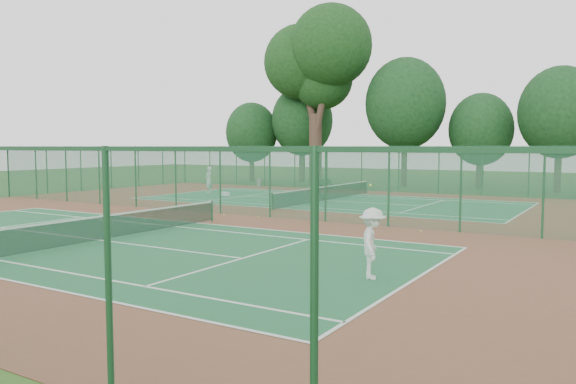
% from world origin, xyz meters
% --- Properties ---
extents(ground, '(120.00, 120.00, 0.00)m').
position_xyz_m(ground, '(0.00, 0.00, 0.00)').
color(ground, '#284B17').
rests_on(ground, ground).
extents(red_pad, '(40.00, 36.00, 0.01)m').
position_xyz_m(red_pad, '(0.00, 0.00, 0.01)').
color(red_pad, brown).
rests_on(red_pad, ground).
extents(court_near, '(23.77, 10.97, 0.01)m').
position_xyz_m(court_near, '(0.00, -9.00, 0.01)').
color(court_near, '#1B5831').
rests_on(court_near, red_pad).
extents(court_far, '(23.77, 10.97, 0.01)m').
position_xyz_m(court_far, '(0.00, 9.00, 0.01)').
color(court_far, '#20673E').
rests_on(court_far, red_pad).
extents(fence_north, '(40.00, 0.09, 3.50)m').
position_xyz_m(fence_north, '(0.00, 18.00, 1.76)').
color(fence_north, '#184A2E').
rests_on(fence_north, ground).
extents(fence_west, '(0.09, 36.00, 3.50)m').
position_xyz_m(fence_west, '(-20.00, 0.00, 1.76)').
color(fence_west, '#1B5338').
rests_on(fence_west, ground).
extents(fence_divider, '(40.00, 0.09, 3.50)m').
position_xyz_m(fence_divider, '(0.00, 0.00, 1.76)').
color(fence_divider, '#194D2E').
rests_on(fence_divider, ground).
extents(tennis_net_near, '(0.10, 12.90, 0.97)m').
position_xyz_m(tennis_net_near, '(0.00, -9.00, 0.54)').
color(tennis_net_near, '#13341E').
rests_on(tennis_net_near, ground).
extents(tennis_net_far, '(0.10, 12.90, 0.97)m').
position_xyz_m(tennis_net_far, '(0.00, 9.00, 0.54)').
color(tennis_net_far, '#14371B').
rests_on(tennis_net_far, ground).
extents(player_near, '(1.09, 1.38, 1.88)m').
position_xyz_m(player_near, '(10.89, -9.40, 0.96)').
color(player_near, white).
rests_on(player_near, court_near).
extents(player_far, '(0.58, 0.79, 1.97)m').
position_xyz_m(player_far, '(-10.26, 9.72, 1.01)').
color(player_far, silver).
rests_on(player_far, court_far).
extents(trash_bin, '(0.51, 0.51, 0.77)m').
position_xyz_m(trash_bin, '(-10.71, 17.05, 0.39)').
color(trash_bin, gray).
rests_on(trash_bin, red_pad).
extents(bench, '(1.51, 0.87, 0.90)m').
position_xyz_m(bench, '(-4.29, 17.06, 0.47)').
color(bench, black).
rests_on(bench, red_pad).
extents(kit_bag, '(0.77, 0.53, 0.27)m').
position_xyz_m(kit_bag, '(-7.71, 8.43, 0.15)').
color(kit_bag, silver).
rests_on(kit_bag, red_pad).
extents(stray_ball_a, '(0.07, 0.07, 0.07)m').
position_xyz_m(stray_ball_a, '(1.19, -0.51, 0.05)').
color(stray_ball_a, '#C3E535').
rests_on(stray_ball_a, red_pad).
extents(stray_ball_b, '(0.07, 0.07, 0.07)m').
position_xyz_m(stray_ball_b, '(9.41, -0.78, 0.04)').
color(stray_ball_b, '#BFE435').
rests_on(stray_ball_b, red_pad).
extents(stray_ball_c, '(0.08, 0.08, 0.08)m').
position_xyz_m(stray_ball_c, '(-0.75, -0.72, 0.05)').
color(stray_ball_c, yellow).
rests_on(stray_ball_c, red_pad).
extents(big_tree, '(10.38, 7.60, 15.94)m').
position_xyz_m(big_tree, '(-7.75, 22.18, 11.29)').
color(big_tree, '#36261D').
rests_on(big_tree, ground).
extents(evergreen_row, '(39.00, 5.00, 12.00)m').
position_xyz_m(evergreen_row, '(0.50, 24.25, 0.00)').
color(evergreen_row, black).
rests_on(evergreen_row, ground).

